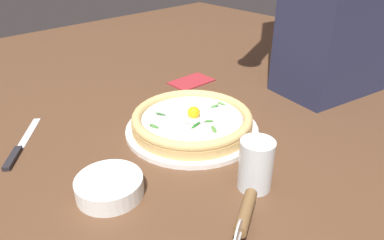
# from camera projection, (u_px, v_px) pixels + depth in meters

# --- Properties ---
(ground_plane) EXTENTS (2.40, 2.40, 0.03)m
(ground_plane) POSITION_uv_depth(u_px,v_px,m) (194.00, 128.00, 0.94)
(ground_plane) COLOR brown
(ground_plane) RESTS_ON ground
(pizza_plate) EXTENTS (0.33, 0.33, 0.01)m
(pizza_plate) POSITION_uv_depth(u_px,v_px,m) (192.00, 129.00, 0.90)
(pizza_plate) COLOR white
(pizza_plate) RESTS_ON ground
(pizza) EXTENTS (0.30, 0.30, 0.06)m
(pizza) POSITION_uv_depth(u_px,v_px,m) (192.00, 120.00, 0.88)
(pizza) COLOR tan
(pizza) RESTS_ON pizza_plate
(side_bowl) EXTENTS (0.13, 0.13, 0.04)m
(side_bowl) POSITION_uv_depth(u_px,v_px,m) (110.00, 187.00, 0.68)
(side_bowl) COLOR white
(side_bowl) RESTS_ON ground
(pizza_cutter) EXTENTS (0.08, 0.14, 0.07)m
(pizza_cutter) POSITION_uv_depth(u_px,v_px,m) (244.00, 219.00, 0.58)
(pizza_cutter) COLOR silver
(pizza_cutter) RESTS_ON ground
(table_knife) EXTENTS (0.20, 0.16, 0.01)m
(table_knife) POSITION_uv_depth(u_px,v_px,m) (18.00, 149.00, 0.82)
(table_knife) COLOR silver
(table_knife) RESTS_ON ground
(drinking_glass) EXTENTS (0.07, 0.07, 0.10)m
(drinking_glass) POSITION_uv_depth(u_px,v_px,m) (255.00, 168.00, 0.69)
(drinking_glass) COLOR silver
(drinking_glass) RESTS_ON ground
(folded_napkin) EXTENTS (0.09, 0.14, 0.01)m
(folded_napkin) POSITION_uv_depth(u_px,v_px,m) (191.00, 81.00, 1.18)
(folded_napkin) COLOR #A1262E
(folded_napkin) RESTS_ON ground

